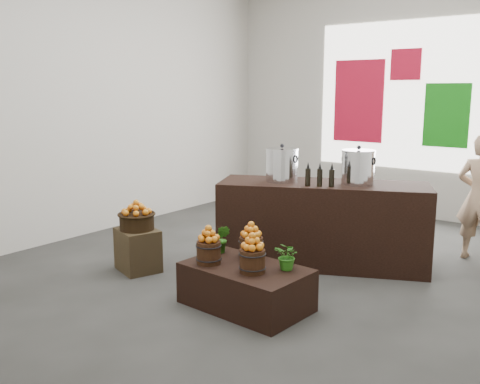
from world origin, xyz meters
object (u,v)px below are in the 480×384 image
Objects in this scene: display_table at (246,287)px; wicker_basket at (137,222)px; crate at (138,250)px; stock_pot_center at (358,168)px; counter at (322,224)px; stock_pot_left at (282,166)px.

wicker_basket is at bearing -179.72° from display_table.
display_table is at bearing -3.40° from crate.
wicker_basket is 1.05× the size of stock_pot_center.
crate is 2.76m from stock_pot_center.
wicker_basket is 1.70m from display_table.
crate is at bearing -139.65° from stock_pot_center.
wicker_basket is 2.66m from stock_pot_center.
wicker_basket is 0.16× the size of counter.
stock_pot_left is (-0.50, 1.40, 0.99)m from display_table.
display_table is at bearing -113.49° from counter.
counter reaches higher than wicker_basket.
wicker_basket is at bearing -139.65° from stock_pot_center.
display_table is (1.66, -0.10, -0.04)m from crate.
counter reaches higher than display_table.
stock_pot_center is (0.32, 1.77, 0.99)m from display_table.
display_table is 2.06m from stock_pot_center.
stock_pot_left is (1.16, 1.30, 0.95)m from crate.
stock_pot_left reaches higher than crate.
counter is 0.86m from stock_pot_left.
counter is at bearing 43.06° from wicker_basket.
stock_pot_left reaches higher than counter.
crate is 1.98m from stock_pot_left.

